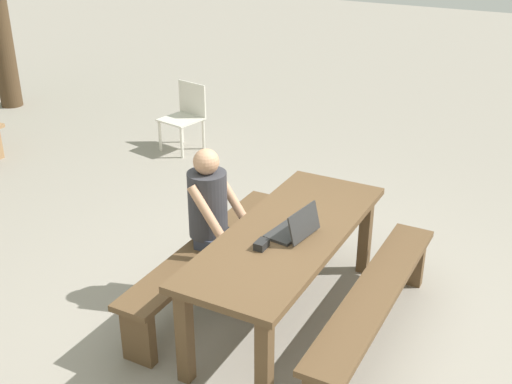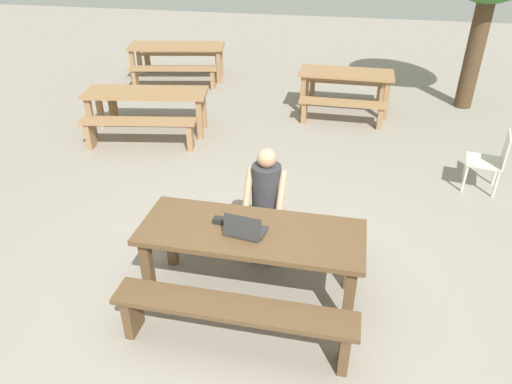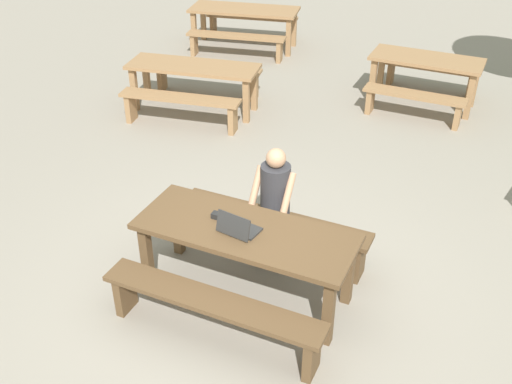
{
  "view_description": "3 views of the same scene",
  "coord_description": "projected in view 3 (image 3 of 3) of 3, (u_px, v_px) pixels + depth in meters",
  "views": [
    {
      "loc": [
        -3.62,
        -1.67,
        2.92
      ],
      "look_at": [
        -0.01,
        0.25,
        1.0
      ],
      "focal_mm": 44.89,
      "sensor_mm": 36.0,
      "label": 1
    },
    {
      "loc": [
        0.75,
        -3.34,
        3.16
      ],
      "look_at": [
        -0.01,
        0.25,
        1.0
      ],
      "focal_mm": 32.74,
      "sensor_mm": 36.0,
      "label": 2
    },
    {
      "loc": [
        1.91,
        -3.94,
        3.92
      ],
      "look_at": [
        -0.01,
        0.25,
        1.0
      ],
      "focal_mm": 41.98,
      "sensor_mm": 36.0,
      "label": 3
    }
  ],
  "objects": [
    {
      "name": "ground_plane",
      "position": [
        246.0,
        292.0,
        5.79
      ],
      "size": [
        30.0,
        30.0,
        0.0
      ],
      "primitive_type": "plane",
      "color": "gray"
    },
    {
      "name": "picnic_table_front",
      "position": [
        246.0,
        239.0,
        5.45
      ],
      "size": [
        2.02,
        0.77,
        0.75
      ],
      "color": "brown",
      "rests_on": "ground"
    },
    {
      "name": "bench_near",
      "position": [
        212.0,
        309.0,
        5.09
      ],
      "size": [
        2.02,
        0.3,
        0.47
      ],
      "color": "brown",
      "rests_on": "ground"
    },
    {
      "name": "bench_far",
      "position": [
        274.0,
        225.0,
        6.12
      ],
      "size": [
        2.02,
        0.3,
        0.47
      ],
      "color": "brown",
      "rests_on": "ground"
    },
    {
      "name": "laptop",
      "position": [
        238.0,
        227.0,
        5.32
      ],
      "size": [
        0.37,
        0.31,
        0.22
      ],
      "rotation": [
        0.0,
        0.0,
        3.0
      ],
      "color": "#2D2D2D",
      "rests_on": "picnic_table_front"
    },
    {
      "name": "small_pouch",
      "position": [
        218.0,
        216.0,
        5.52
      ],
      "size": [
        0.11,
        0.07,
        0.05
      ],
      "color": "black",
      "rests_on": "picnic_table_front"
    },
    {
      "name": "person_seated",
      "position": [
        274.0,
        197.0,
        5.88
      ],
      "size": [
        0.41,
        0.41,
        1.24
      ],
      "color": "#333847",
      "rests_on": "ground"
    },
    {
      "name": "picnic_table_mid",
      "position": [
        426.0,
        66.0,
        9.21
      ],
      "size": [
        1.68,
        0.72,
        0.77
      ],
      "rotation": [
        0.0,
        0.0,
        -0.01
      ],
      "color": "#9E754C",
      "rests_on": "ground"
    },
    {
      "name": "bench_mid_south",
      "position": [
        414.0,
        100.0,
        8.89
      ],
      "size": [
        1.51,
        0.31,
        0.42
      ],
      "rotation": [
        0.0,
        0.0,
        -0.01
      ],
      "color": "#9E754C",
      "rests_on": "ground"
    },
    {
      "name": "bench_mid_north",
      "position": [
        431.0,
        72.0,
        9.87
      ],
      "size": [
        1.51,
        0.31,
        0.42
      ],
      "rotation": [
        0.0,
        0.0,
        -0.01
      ],
      "color": "#9E754C",
      "rests_on": "ground"
    },
    {
      "name": "picnic_table_rear",
      "position": [
        193.0,
        72.0,
        9.04
      ],
      "size": [
        2.07,
        1.01,
        0.73
      ],
      "rotation": [
        0.0,
        0.0,
        0.18
      ],
      "color": "#9E754C",
      "rests_on": "ground"
    },
    {
      "name": "bench_rear_south",
      "position": [
        180.0,
        104.0,
        8.68
      ],
      "size": [
        1.81,
        0.61,
        0.48
      ],
      "rotation": [
        0.0,
        0.0,
        0.18
      ],
      "color": "#9E754C",
      "rests_on": "ground"
    },
    {
      "name": "bench_rear_north",
      "position": [
        207.0,
        74.0,
        9.68
      ],
      "size": [
        1.81,
        0.61,
        0.48
      ],
      "rotation": [
        0.0,
        0.0,
        0.18
      ],
      "color": "#9E754C",
      "rests_on": "ground"
    },
    {
      "name": "picnic_table_distant",
      "position": [
        244.0,
        14.0,
        11.51
      ],
      "size": [
        2.18,
        1.19,
        0.77
      ],
      "rotation": [
        0.0,
        0.0,
        0.2
      ],
      "color": "#9E754C",
      "rests_on": "ground"
    },
    {
      "name": "bench_distant_south",
      "position": [
        236.0,
        40.0,
        11.16
      ],
      "size": [
        1.88,
        0.66,
        0.45
      ],
      "rotation": [
        0.0,
        0.0,
        0.2
      ],
      "color": "#9E754C",
      "rests_on": "ground"
    },
    {
      "name": "bench_distant_north",
      "position": [
        252.0,
        21.0,
        12.21
      ],
      "size": [
        1.88,
        0.66,
        0.45
      ],
      "rotation": [
        0.0,
        0.0,
        0.2
      ],
      "color": "#9E754C",
      "rests_on": "ground"
    }
  ]
}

